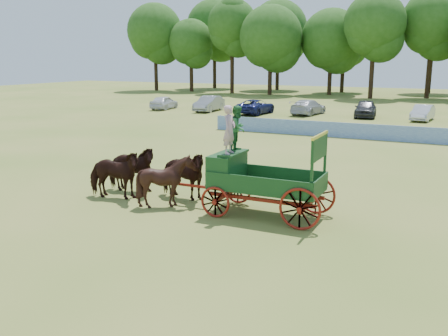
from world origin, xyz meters
TOP-DOWN VIEW (x-y plane):
  - ground at (0.00, 0.00)m, footprint 160.00×160.00m
  - horse_lead_left at (-9.04, -1.06)m, footprint 2.45×1.48m
  - horse_lead_right at (-9.04, 0.04)m, footprint 2.41×1.36m
  - horse_wheel_left at (-6.64, -1.06)m, footprint 1.96×1.80m
  - horse_wheel_right at (-6.64, 0.04)m, footprint 2.38×1.26m
  - farm_dray at (-3.69, -0.49)m, footprint 6.00×2.00m
  - sponsor_banner at (-1.00, 18.00)m, footprint 26.00×0.08m
  - treeline at (-6.70, 59.35)m, footprint 88.00×22.72m

SIDE VIEW (x-z plane):
  - ground at x=0.00m, z-range 0.00..0.00m
  - sponsor_banner at x=-1.00m, z-range 0.00..1.05m
  - horse_lead_left at x=-9.04m, z-range 0.00..1.93m
  - horse_lead_right at x=-9.04m, z-range 0.00..1.93m
  - horse_wheel_right at x=-6.64m, z-range 0.00..1.93m
  - horse_wheel_left at x=-6.64m, z-range 0.00..1.94m
  - farm_dray at x=-3.69m, z-range -0.23..3.59m
  - treeline at x=-6.70m, z-range 1.62..17.12m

